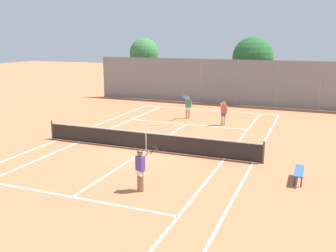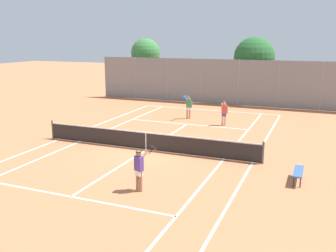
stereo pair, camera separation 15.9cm
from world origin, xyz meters
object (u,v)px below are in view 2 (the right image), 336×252
Objects in this scene: player_far_right at (224,112)px; courtside_bench at (298,172)px; tree_behind_left at (145,54)px; tennis_net at (146,140)px; loose_tennis_ball_0 at (68,149)px; loose_tennis_ball_2 at (194,127)px; player_near_side at (139,168)px; loose_tennis_ball_1 at (88,149)px; player_far_left at (189,106)px; tree_behind_right at (254,58)px.

player_far_right is 1.07× the size of courtside_bench.
tennis_net is at bearing -64.54° from tree_behind_left.
courtside_bench is at bearing -0.95° from loose_tennis_ball_0.
player_far_right reaches higher than loose_tennis_ball_2.
player_near_side is 26.88× the size of loose_tennis_ball_2.
loose_tennis_ball_1 is 1.00× the size of loose_tennis_ball_2.
player_far_left is 1.11× the size of player_far_right.
loose_tennis_ball_1 is at bearing -73.58° from tree_behind_left.
tennis_net is at bearing 167.52° from courtside_bench.
tree_behind_left is at bearing 114.89° from player_near_side.
player_far_right reaches higher than loose_tennis_ball_1.
loose_tennis_ball_2 is (0.74, 5.69, -0.48)m from tennis_net.
player_far_left reaches higher than player_far_right.
player_far_left is at bearing 71.19° from loose_tennis_ball_0.
player_far_left is 2.92m from loose_tennis_ball_2.
tree_behind_right is at bearing 74.13° from loose_tennis_ball_1.
tree_behind_left is (-4.41, 18.74, 4.13)m from loose_tennis_ball_0.
loose_tennis_ball_2 is at bearing 62.86° from loose_tennis_ball_1.
player_near_side is at bearing -82.83° from loose_tennis_ball_2.
player_near_side is 1.00× the size of player_far_left.
tree_behind_left is at bearing 180.00° from tree_behind_right.
player_far_left is at bearing 101.15° from player_near_side.
tree_behind_left is at bearing 127.78° from loose_tennis_ball_2.
courtside_bench is 0.26× the size of tree_behind_left.
tree_behind_left is at bearing 103.26° from loose_tennis_ball_0.
loose_tennis_ball_0 is at bearing -76.74° from tree_behind_left.
player_far_right is at bearing 39.35° from loose_tennis_ball_2.
tree_behind_left is (-15.81, 18.92, 3.76)m from courtside_bench.
player_far_left is (-2.59, 13.12, 0.00)m from player_near_side.
courtside_bench is (5.52, 3.26, -0.52)m from player_near_side.
tree_behind_right is at bearing 89.57° from player_far_right.
tree_behind_right is at bearing 81.56° from loose_tennis_ball_2.
player_far_right is (2.89, -1.14, -0.02)m from player_far_left.
tree_behind_right is at bearing 81.89° from tennis_net.
player_far_right is at bearing -21.55° from player_far_left.
tree_behind_right reaches higher than tennis_net.
player_near_side is 26.88× the size of loose_tennis_ball_1.
tree_behind_left is at bearing 106.42° from loose_tennis_ball_1.
loose_tennis_ball_0 and loose_tennis_ball_2 have the same top height.
tree_behind_left is at bearing 130.35° from player_far_left.
loose_tennis_ball_2 is (-1.34, 10.63, -0.89)m from player_near_side.
tennis_net is 5.76m from loose_tennis_ball_2.
loose_tennis_ball_2 is (1.25, -2.48, -0.89)m from player_far_left.
tennis_net reaches higher than loose_tennis_ball_2.
tennis_net is 2.12× the size of tree_behind_left.
loose_tennis_ball_0 is (-3.29, -9.66, -0.89)m from player_far_left.
courtside_bench reaches higher than loose_tennis_ball_2.
player_far_left is 0.31× the size of tree_behind_left.
courtside_bench is (8.10, -9.85, -0.52)m from player_far_left.
courtside_bench is (11.39, -0.19, 0.38)m from loose_tennis_ball_0.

